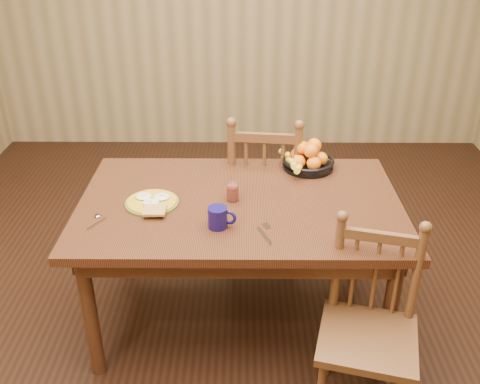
{
  "coord_description": "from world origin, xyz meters",
  "views": [
    {
      "loc": [
        0.02,
        -2.32,
        2.06
      ],
      "look_at": [
        0.0,
        0.0,
        0.8
      ],
      "focal_mm": 40.0,
      "sensor_mm": 36.0,
      "label": 1
    }
  ],
  "objects_px": {
    "chair_near": "(369,330)",
    "breakfast_plate": "(152,202)",
    "fruit_bowl": "(307,159)",
    "coffee_mug": "(219,217)",
    "dining_table": "(240,215)",
    "chair_far": "(265,193)"
  },
  "relations": [
    {
      "from": "breakfast_plate",
      "to": "chair_far",
      "type": "bearing_deg",
      "value": 46.19
    },
    {
      "from": "fruit_bowl",
      "to": "chair_far",
      "type": "bearing_deg",
      "value": 139.86
    },
    {
      "from": "chair_near",
      "to": "fruit_bowl",
      "type": "height_order",
      "value": "fruit_bowl"
    },
    {
      "from": "dining_table",
      "to": "breakfast_plate",
      "type": "height_order",
      "value": "breakfast_plate"
    },
    {
      "from": "chair_near",
      "to": "coffee_mug",
      "type": "xyz_separation_m",
      "value": [
        -0.65,
        0.33,
        0.36
      ]
    },
    {
      "from": "coffee_mug",
      "to": "chair_far",
      "type": "bearing_deg",
      "value": 73.24
    },
    {
      "from": "dining_table",
      "to": "fruit_bowl",
      "type": "bearing_deg",
      "value": 45.48
    },
    {
      "from": "fruit_bowl",
      "to": "dining_table",
      "type": "bearing_deg",
      "value": -134.52
    },
    {
      "from": "breakfast_plate",
      "to": "fruit_bowl",
      "type": "xyz_separation_m",
      "value": [
        0.8,
        0.42,
        0.04
      ]
    },
    {
      "from": "breakfast_plate",
      "to": "coffee_mug",
      "type": "distance_m",
      "value": 0.4
    },
    {
      "from": "chair_far",
      "to": "chair_near",
      "type": "xyz_separation_m",
      "value": [
        0.41,
        -1.14,
        -0.05
      ]
    },
    {
      "from": "dining_table",
      "to": "breakfast_plate",
      "type": "xyz_separation_m",
      "value": [
        -0.43,
        -0.04,
        0.1
      ]
    },
    {
      "from": "coffee_mug",
      "to": "fruit_bowl",
      "type": "distance_m",
      "value": 0.78
    },
    {
      "from": "coffee_mug",
      "to": "fruit_bowl",
      "type": "bearing_deg",
      "value": 53.09
    },
    {
      "from": "chair_near",
      "to": "breakfast_plate",
      "type": "xyz_separation_m",
      "value": [
        -0.99,
        0.54,
        0.32
      ]
    },
    {
      "from": "coffee_mug",
      "to": "breakfast_plate",
      "type": "bearing_deg",
      "value": 148.73
    },
    {
      "from": "dining_table",
      "to": "breakfast_plate",
      "type": "relative_size",
      "value": 5.57
    },
    {
      "from": "chair_far",
      "to": "coffee_mug",
      "type": "bearing_deg",
      "value": 78.91
    },
    {
      "from": "chair_near",
      "to": "fruit_bowl",
      "type": "xyz_separation_m",
      "value": [
        -0.19,
        0.95,
        0.37
      ]
    },
    {
      "from": "dining_table",
      "to": "chair_near",
      "type": "height_order",
      "value": "chair_near"
    },
    {
      "from": "chair_far",
      "to": "breakfast_plate",
      "type": "relative_size",
      "value": 3.48
    },
    {
      "from": "breakfast_plate",
      "to": "fruit_bowl",
      "type": "distance_m",
      "value": 0.91
    }
  ]
}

